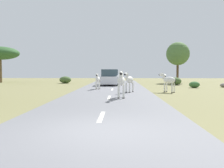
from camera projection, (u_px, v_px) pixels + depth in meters
name	position (u px, v px, depth m)	size (l,w,h in m)	color
ground_plane	(98.00, 133.00, 6.47)	(90.00, 90.00, 0.00)	olive
road	(96.00, 132.00, 6.47)	(6.00, 64.00, 0.05)	slate
lane_markings	(91.00, 142.00, 5.47)	(0.16, 56.00, 0.01)	silver
zebra_0	(98.00, 79.00, 20.76)	(0.40, 1.50, 1.41)	silver
zebra_1	(121.00, 81.00, 14.16)	(0.48, 1.76, 1.66)	silver
zebra_2	(168.00, 80.00, 18.28)	(1.24, 1.36, 1.54)	silver
zebra_3	(129.00, 80.00, 17.80)	(0.89, 1.54, 1.54)	silver
car_0	(112.00, 76.00, 33.04)	(2.05, 4.36, 1.74)	silver
car_1	(109.00, 78.00, 26.46)	(2.13, 4.39, 1.74)	silver
tree_2	(178.00, 54.00, 32.56)	(3.14, 3.14, 5.51)	#4C3823
tree_3	(0.00, 53.00, 32.62)	(5.04, 5.04, 4.90)	brown
bush_0	(65.00, 80.00, 31.04)	(1.50, 1.35, 0.90)	#425B2D
bush_1	(175.00, 81.00, 27.41)	(1.46, 1.32, 0.88)	#425B2D
bush_3	(194.00, 85.00, 23.13)	(1.01, 0.91, 0.61)	#386633
rock_1	(224.00, 85.00, 23.79)	(0.72, 0.66, 0.40)	gray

